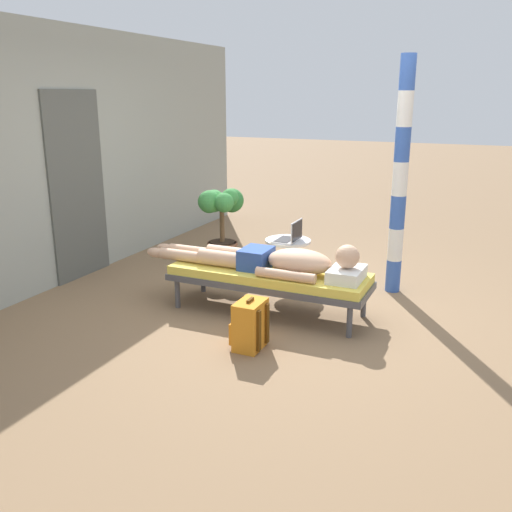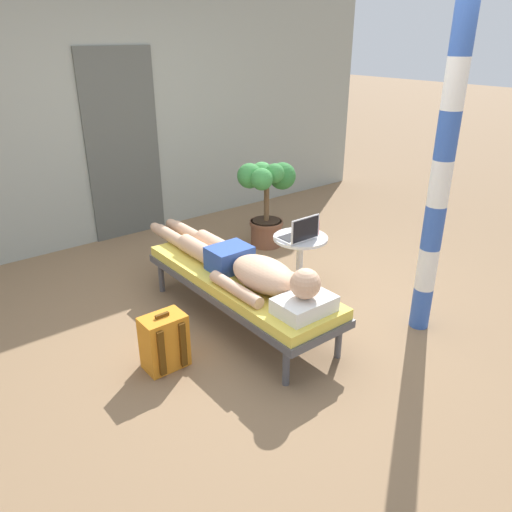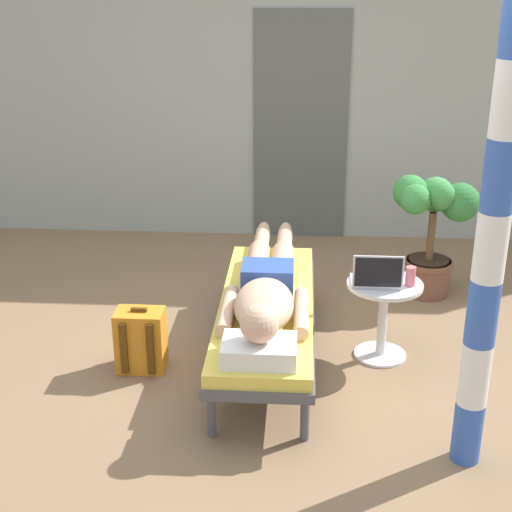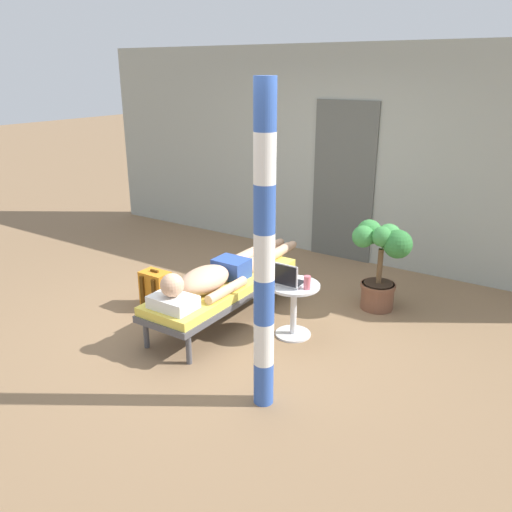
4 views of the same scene
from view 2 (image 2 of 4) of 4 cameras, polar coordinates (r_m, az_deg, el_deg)
The scene contains 11 objects.
ground_plane at distance 4.20m, azimuth -0.34°, elevation -7.01°, with size 40.00×40.00×0.00m, color #846647.
house_wall_back at distance 5.79m, azimuth -17.28°, elevation 14.94°, with size 7.60×0.20×2.70m, color #999E93.
house_door_panel at distance 5.82m, azimuth -14.82°, elevation 11.92°, with size 0.84×0.03×2.04m, color #545651.
lounge_chair at distance 4.00m, azimuth -1.88°, elevation -3.04°, with size 0.60×1.90×0.42m.
person_reclining at distance 3.88m, azimuth -1.37°, elevation -1.12°, with size 0.53×2.17×0.32m.
side_table at distance 4.50m, azimuth 4.99°, elevation 0.21°, with size 0.48×0.48×0.52m.
laptop at distance 4.34m, azimuth 4.98°, elevation 2.53°, with size 0.31×0.24×0.23m.
drink_glass at distance 4.49m, azimuth 6.78°, elevation 3.24°, with size 0.06×0.06×0.12m, color #D86672.
backpack at distance 3.61m, azimuth -10.37°, elevation -9.55°, with size 0.30×0.26×0.42m.
potted_plant at distance 5.41m, azimuth 1.20°, elevation 7.03°, with size 0.63×0.48×0.93m.
porch_post at distance 3.85m, azimuth 20.12°, elevation 7.74°, with size 0.15×0.15×2.36m.
Camera 2 is at (-2.22, -2.83, 2.17)m, focal length 35.32 mm.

